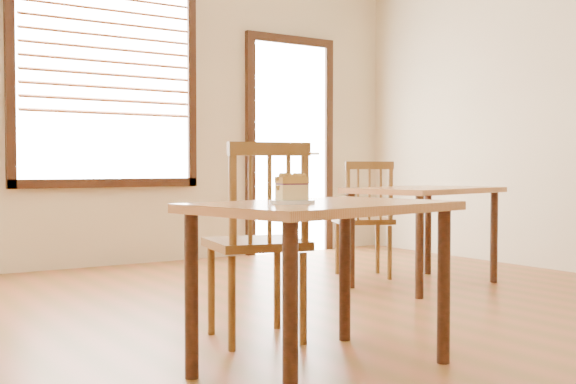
% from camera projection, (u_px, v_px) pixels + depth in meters
% --- Properties ---
extents(ground, '(8.00, 8.00, 0.00)m').
position_uv_depth(ground, '(359.00, 377.00, 3.11)').
color(ground, brown).
extents(window_right, '(1.76, 0.10, 1.96)m').
position_uv_depth(window_right, '(107.00, 67.00, 6.52)').
color(window_right, white).
rests_on(window_right, room_shell).
extents(entry_door, '(1.08, 0.06, 2.29)m').
position_uv_depth(entry_door, '(290.00, 140.00, 7.65)').
color(entry_door, white).
rests_on(entry_door, ground).
extents(cafe_table_main, '(1.24, 0.94, 0.75)m').
position_uv_depth(cafe_table_main, '(322.00, 227.00, 3.19)').
color(cafe_table_main, '#BF854A').
rests_on(cafe_table_main, ground).
extents(cafe_chair_main, '(0.56, 0.56, 1.04)m').
position_uv_depth(cafe_chair_main, '(259.00, 240.00, 3.73)').
color(cafe_chair_main, brown).
rests_on(cafe_chair_main, ground).
extents(cafe_table_second, '(1.26, 0.96, 0.75)m').
position_uv_depth(cafe_table_second, '(424.00, 201.00, 5.51)').
color(cafe_table_second, '#BF854A').
rests_on(cafe_table_second, ground).
extents(cafe_chair_second, '(0.57, 0.57, 0.96)m').
position_uv_depth(cafe_chair_second, '(364.00, 218.00, 5.89)').
color(cafe_chair_second, brown).
rests_on(cafe_chair_second, ground).
extents(plate, '(0.20, 0.20, 0.02)m').
position_uv_depth(plate, '(292.00, 202.00, 3.08)').
color(plate, white).
rests_on(plate, cafe_table_main).
extents(cake_slice, '(0.15, 0.11, 0.12)m').
position_uv_depth(cake_slice, '(292.00, 187.00, 3.08)').
color(cake_slice, '#D9C37A').
rests_on(cake_slice, plate).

